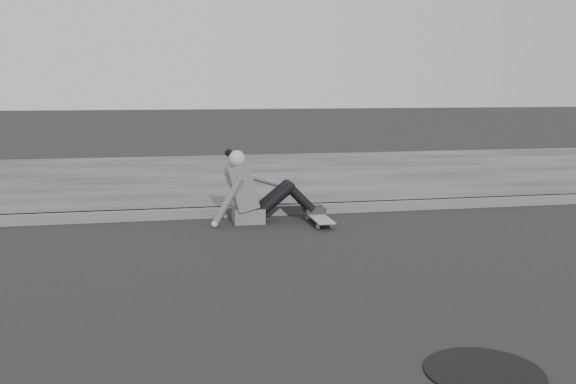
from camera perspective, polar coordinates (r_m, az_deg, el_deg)
name	(u,v)px	position (r m, az deg, el deg)	size (l,w,h in m)	color
ground	(292,275)	(5.53, 0.32, -7.36)	(80.00, 80.00, 0.00)	black
curb	(250,211)	(7.99, -3.39, -1.69)	(24.00, 0.16, 0.12)	#515151
sidewalk	(226,177)	(10.95, -5.56, 1.30)	(24.00, 6.00, 0.12)	#3C3C3C
manhole	(484,372)	(3.91, 17.03, -15.04)	(0.67, 0.67, 0.01)	black
skateboard	(319,218)	(7.51, 2.78, -2.31)	(0.20, 0.78, 0.09)	#9D9E98
seated_woman	(254,192)	(7.56, -3.07, -0.01)	(1.38, 0.46, 0.88)	#505053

